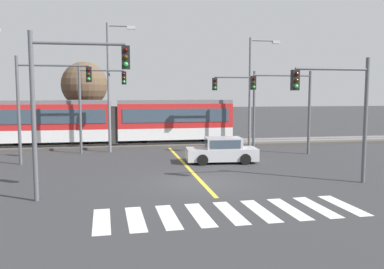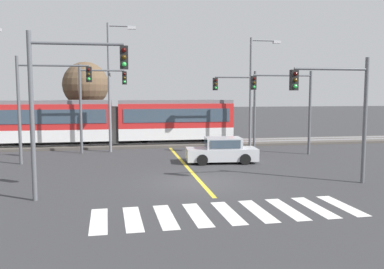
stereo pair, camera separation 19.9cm
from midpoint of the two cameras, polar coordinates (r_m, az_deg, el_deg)
ground_plane at (r=19.14m, az=1.53°, el=-6.72°), size 200.00×200.00×0.00m
track_bed at (r=32.78m, az=-3.33°, el=-1.29°), size 120.00×4.00×0.18m
rail_near at (r=32.05m, az=-3.18°, el=-1.20°), size 120.00×0.08×0.10m
rail_far at (r=33.47m, az=-3.47°, el=-0.90°), size 120.00×0.08×0.10m
light_rail_tram at (r=32.38m, az=-10.57°, el=2.01°), size 18.50×2.64×3.43m
crosswalk_stripe_0 at (r=13.88m, az=-12.53°, el=-11.73°), size 0.65×2.82×0.01m
crosswalk_stripe_1 at (r=13.90m, az=-7.90°, el=-11.62°), size 0.65×2.82×0.01m
crosswalk_stripe_2 at (r=14.01m, az=-3.32°, el=-11.43°), size 0.65×2.82×0.01m
crosswalk_stripe_3 at (r=14.21m, az=1.15°, el=-11.17°), size 0.65×2.82×0.01m
crosswalk_stripe_4 at (r=14.49m, az=5.48°, el=-10.86°), size 0.65×2.82×0.01m
crosswalk_stripe_5 at (r=14.84m, az=9.60°, el=-10.51°), size 0.65×2.82×0.01m
crosswalk_stripe_6 at (r=15.26m, az=13.51°, el=-10.13°), size 0.65×2.82×0.01m
crosswalk_stripe_7 at (r=15.75m, az=17.19°, el=-9.73°), size 0.65×2.82×0.01m
crosswalk_stripe_8 at (r=16.30m, az=20.61°, el=-9.31°), size 0.65×2.82×0.01m
lane_centre_line at (r=23.51m, az=-0.67°, el=-4.34°), size 0.20×14.94×0.01m
sedan_crossing at (r=24.38m, az=4.44°, el=-2.33°), size 4.32×2.16×1.52m
traffic_light_far_left at (r=28.76m, az=-13.11°, el=5.39°), size 3.25×0.38×6.10m
traffic_light_near_right at (r=19.54m, az=20.31°, el=4.35°), size 3.75×0.38×5.77m
traffic_light_far_right at (r=30.11m, az=7.01°, el=5.07°), size 3.25×0.38×5.76m
traffic_light_mid_right at (r=27.95m, az=13.69°, el=4.99°), size 4.25×0.38×5.63m
traffic_light_mid_left at (r=25.25m, az=-19.87°, el=5.44°), size 4.25×0.38×6.28m
traffic_light_near_left at (r=16.36m, az=-17.21°, el=5.94°), size 3.75×0.38×6.48m
street_lamp_centre at (r=29.02m, az=-11.03°, el=7.47°), size 1.98×0.28×8.96m
street_lamp_east at (r=31.42m, az=8.83°, el=6.86°), size 2.39×0.28×8.30m
bare_tree_west at (r=37.93m, az=-14.57°, el=6.75°), size 4.09×4.09×6.94m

